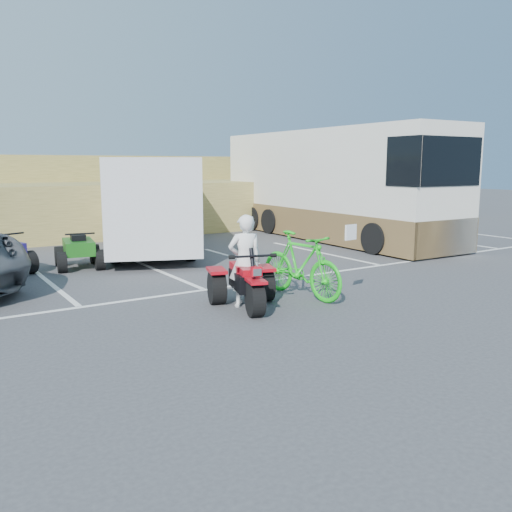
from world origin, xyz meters
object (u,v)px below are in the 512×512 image
red_trike_atv (247,308)px  quad_atv_green (80,268)px  green_dirt_bike (301,265)px  rv_motorhome (331,192)px  cargo_trailer (151,203)px  rider (245,261)px

red_trike_atv → quad_atv_green: 6.11m
green_dirt_bike → rv_motorhome: 9.55m
green_dirt_bike → quad_atv_green: bearing=110.6°
rv_motorhome → quad_atv_green: (-9.63, -1.07, -1.69)m
rv_motorhome → quad_atv_green: bearing=-171.8°
cargo_trailer → quad_atv_green: size_ratio=4.32×
rider → green_dirt_bike: bearing=-160.9°
rider → rv_motorhome: 10.56m
cargo_trailer → quad_atv_green: (-2.56, -1.20, -1.57)m
cargo_trailer → quad_atv_green: 3.23m
quad_atv_green → rv_motorhome: bearing=15.8°
rider → quad_atv_green: bearing=-56.7°
green_dirt_bike → quad_atv_green: size_ratio=1.46×
cargo_trailer → red_trike_atv: bearing=-76.8°
red_trike_atv → rider: 0.91m
green_dirt_bike → quad_atv_green: (-2.99, 5.73, -0.68)m
green_dirt_bike → cargo_trailer: size_ratio=0.34×
cargo_trailer → quad_atv_green: cargo_trailer is taller
green_dirt_bike → quad_atv_green: green_dirt_bike is taller
cargo_trailer → rv_motorhome: size_ratio=0.61×
rider → rv_motorhome: rv_motorhome is taller
rider → rv_motorhome: bearing=-121.9°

